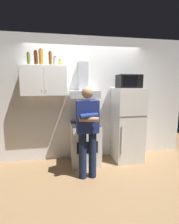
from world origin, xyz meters
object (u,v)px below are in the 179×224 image
range_hood (84,88)px  microwave (129,81)px  bottle_liquor_amber (41,57)px  bottle_spice_jar (60,63)px  bottle_canister_steel (55,61)px  bottle_olive_oil (28,59)px  person_standing (88,130)px  cooking_pot (92,121)px  bottle_beer_brown (50,59)px  stove_oven (85,143)px  refrigerator (127,125)px  bottle_rum_dark (36,58)px  upper_cabinet (44,81)px

range_hood → microwave: range_hood is taller
bottle_liquor_amber → bottle_spice_jar: bearing=6.4°
bottle_canister_steel → bottle_olive_oil: bearing=-171.7°
person_standing → cooking_pot: 0.52m
bottle_beer_brown → stove_oven: bearing=-9.5°
refrigerator → bottle_spice_jar: 1.95m
bottle_olive_oil → bottle_rum_dark: bearing=0.5°
bottle_olive_oil → bottle_spice_jar: bearing=4.5°
range_hood → microwave: bearing=-6.5°
upper_cabinet → bottle_beer_brown: 0.45m
bottle_spice_jar → bottle_rum_dark: bearing=-174.2°
person_standing → bottle_beer_brown: size_ratio=6.09×
bottle_olive_oil → bottle_liquor_amber: size_ratio=0.77×
upper_cabinet → bottle_spice_jar: bottle_spice_jar is taller
upper_cabinet → bottle_spice_jar: 0.48m
person_standing → bottle_beer_brown: bearing=130.8°
bottle_canister_steel → stove_oven: bearing=-15.9°
cooking_pot → bottle_beer_brown: (-0.80, 0.23, 1.24)m
cooking_pot → refrigerator: bearing=8.3°
bottle_beer_brown → refrigerator: bearing=-3.9°
upper_cabinet → refrigerator: (1.75, -0.12, -0.95)m
bottle_rum_dark → person_standing: bearing=-38.2°
bottle_olive_oil → microwave: bearing=-2.1°
bottle_olive_oil → bottle_canister_steel: bearing=8.3°
refrigerator → bottle_rum_dark: (-1.89, 0.09, 1.38)m
person_standing → upper_cabinet: bearing=135.7°
stove_oven → cooking_pot: cooking_pot is taller
stove_oven → bottle_spice_jar: bearing=163.9°
bottle_rum_dark → bottle_liquor_amber: bottle_liquor_amber is taller
cooking_pot → bottle_olive_oil: bearing=170.0°
range_hood → bottle_canister_steel: (-0.58, 0.04, 0.54)m
cooking_pot → bottle_beer_brown: bearing=163.9°
person_standing → bottle_olive_oil: (-1.03, 0.70, 1.26)m
range_hood → bottle_canister_steel: 0.79m
stove_oven → bottle_liquor_amber: (-0.84, 0.10, 1.76)m
stove_oven → bottle_liquor_amber: bottle_liquor_amber is taller
microwave → bottle_canister_steel: bottle_canister_steel is taller
person_standing → bottle_canister_steel: size_ratio=9.05×
bottle_canister_steel → bottle_rum_dark: bearing=-168.8°
upper_cabinet → bottle_olive_oil: bottle_olive_oil is taller
microwave → cooking_pot: bearing=-170.4°
stove_oven → bottle_beer_brown: 1.87m
upper_cabinet → bottle_rum_dark: (-0.14, -0.03, 0.43)m
upper_cabinet → range_hood: size_ratio=1.20×
refrigerator → bottle_olive_oil: (-2.03, 0.09, 1.36)m
bottle_olive_oil → bottle_liquor_amber: bottle_liquor_amber is taller
upper_cabinet → bottle_canister_steel: bottle_canister_steel is taller
bottle_olive_oil → bottle_canister_steel: size_ratio=1.30×
range_hood → refrigerator: bearing=-7.5°
bottle_rum_dark → bottle_canister_steel: size_ratio=1.54×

